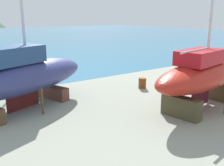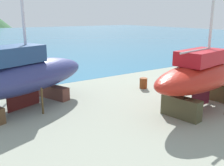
# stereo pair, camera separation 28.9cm
# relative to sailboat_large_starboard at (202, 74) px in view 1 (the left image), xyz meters

# --- Properties ---
(sea_water) EXTENTS (174.80, 116.41, 0.01)m
(sea_water) POSITION_rel_sailboat_large_starboard_xyz_m (3.37, 69.04, -2.25)
(sea_water) COLOR teal
(sea_water) RESTS_ON ground
(sailboat_large_starboard) EXTENTS (9.84, 4.52, 15.93)m
(sailboat_large_starboard) POSITION_rel_sailboat_large_starboard_xyz_m (0.00, 0.00, 0.00)
(sailboat_large_starboard) COLOR #4D3E25
(sailboat_large_starboard) RESTS_ON ground
(sailboat_small_center) EXTENTS (10.70, 6.75, 15.75)m
(sailboat_small_center) POSITION_rel_sailboat_large_starboard_xyz_m (-9.60, 6.56, -0.06)
(sailboat_small_center) COLOR brown
(sailboat_small_center) RESTS_ON ground
(barrel_tipped_right) EXTENTS (0.89, 0.89, 0.87)m
(barrel_tipped_right) POSITION_rel_sailboat_large_starboard_xyz_m (0.05, 5.70, -1.81)
(barrel_tipped_right) COLOR brown
(barrel_tipped_right) RESTS_ON ground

